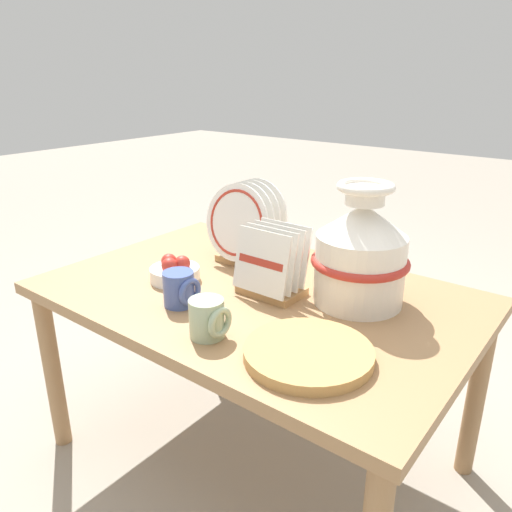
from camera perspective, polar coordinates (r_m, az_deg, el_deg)
name	(u,v)px	position (r m, az deg, el deg)	size (l,w,h in m)	color
ground_plane	(256,454)	(1.84, 0.00, -21.69)	(14.00, 14.00, 0.00)	gray
display_table	(256,311)	(1.53, 0.00, -6.29)	(1.26, 0.83, 0.62)	#9E754C
ceramic_vase	(361,252)	(1.40, 11.88, 0.44)	(0.27, 0.27, 0.34)	white
dish_rack_round_plates	(244,227)	(1.67, -1.33, 3.32)	(0.26, 0.16, 0.28)	tan
dish_rack_square_plates	(272,269)	(1.45, 1.83, -1.48)	(0.18, 0.15, 0.20)	tan
wicker_charger_stack	(308,353)	(1.16, 6.00, -10.99)	(0.30, 0.30, 0.03)	tan
mug_cobalt_glaze	(180,289)	(1.40, -8.67, -3.74)	(0.10, 0.09, 0.10)	#42569E
mug_sage_glaze	(208,319)	(1.23, -5.48, -7.14)	(0.10, 0.09, 0.10)	#9EB28E
fruit_bowl	(175,271)	(1.58, -9.30, -1.72)	(0.15, 0.15, 0.08)	white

